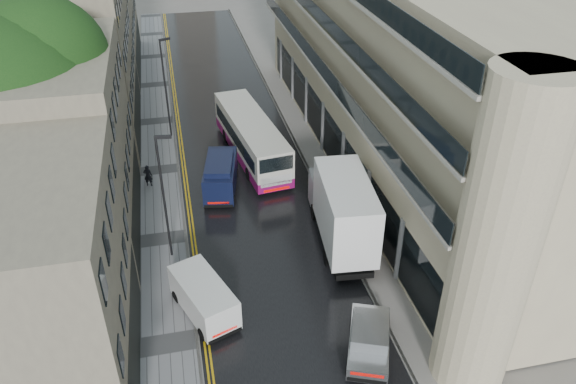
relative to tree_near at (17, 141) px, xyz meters
name	(u,v)px	position (x,y,z in m)	size (l,w,h in m)	color
road	(241,162)	(12.50, 7.50, -6.94)	(9.00, 85.00, 0.02)	black
left_sidewalk	(160,170)	(6.65, 7.50, -6.89)	(2.70, 85.00, 0.12)	gray
right_sidewalk	(312,154)	(17.90, 7.50, -6.89)	(1.80, 85.00, 0.12)	slate
old_shop_row	(95,83)	(3.05, 10.00, -0.95)	(4.50, 56.00, 12.00)	gray
modern_block	(390,67)	(22.80, 6.00, 0.05)	(8.00, 40.00, 14.00)	beige
tree_near	(17,141)	(0.00, 0.00, 0.00)	(10.56, 10.56, 13.89)	black
tree_far	(57,68)	(0.30, 13.00, -0.72)	(9.24, 9.24, 12.46)	black
cream_bus	(248,161)	(12.67, 4.88, -5.39)	(2.56, 11.28, 3.08)	beige
white_lorry	(328,231)	(15.46, -5.00, -4.67)	(2.57, 8.58, 4.50)	white
silver_hatchback	(349,361)	(14.36, -12.47, -6.15)	(1.80, 4.11, 1.54)	#ABADB0
white_van	(202,324)	(8.22, -9.08, -5.94)	(1.87, 4.35, 1.97)	white
navy_van	(205,187)	(9.46, 2.54, -5.69)	(1.94, 4.86, 2.48)	black
pedestrian	(148,176)	(5.90, 5.47, -6.04)	(0.57, 0.37, 1.56)	black
lamp_post_near	(164,200)	(7.05, -2.44, -3.07)	(0.84, 0.19, 7.51)	black
lamp_post_far	(166,90)	(7.69, 12.83, -2.98)	(0.87, 0.19, 7.70)	black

